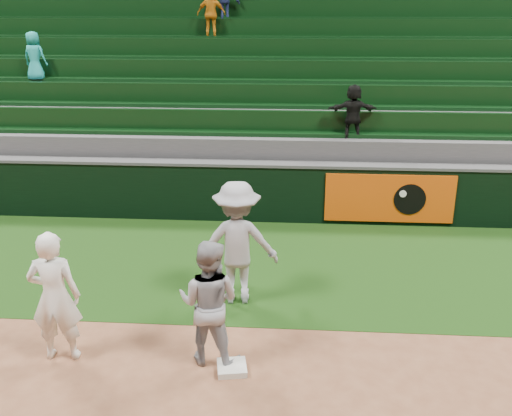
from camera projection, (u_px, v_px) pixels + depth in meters
The scene contains 8 objects.
ground at pixel (206, 364), 7.24m from camera, with size 70.00×70.00×0.00m, color brown.
foul_grass at pixel (232, 263), 10.05m from camera, with size 36.00×4.20×0.01m, color black.
first_base at pixel (232, 368), 7.10m from camera, with size 0.36×0.36×0.08m, color silver.
first_baseman at pixel (55, 297), 7.10m from camera, with size 0.64×0.42×1.74m, color white.
baserunner at pixel (209, 302), 7.06m from camera, with size 0.80×0.62×1.65m, color #95969E.
base_coach at pixel (237, 243), 8.48m from camera, with size 1.23×0.71×1.90m, color #9D9FAA.
field_wall at pixel (244, 191), 11.90m from camera, with size 36.00×0.45×1.25m.
stadium_seating at pixel (255, 109), 15.09m from camera, with size 36.00×5.95×5.17m.
Camera 1 is at (1.06, -6.08, 4.31)m, focal length 40.00 mm.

